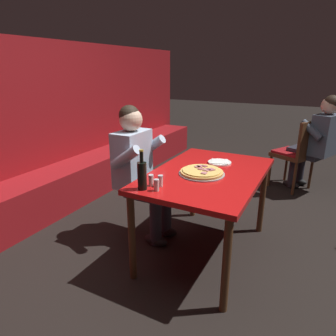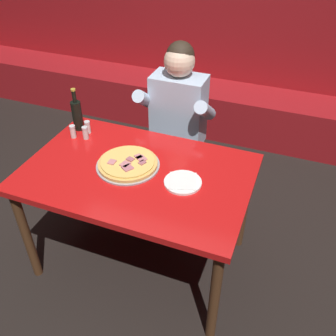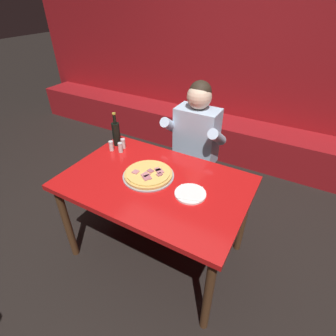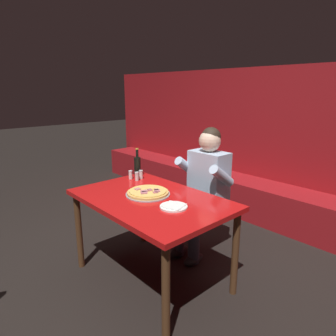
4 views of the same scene
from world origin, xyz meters
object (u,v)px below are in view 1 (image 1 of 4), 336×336
pizza (202,172)px  diner_standing_companion (317,140)px  shaker_black_pepper (151,181)px  main_dining_table (207,182)px  plate_white_paper (220,162)px  diner_seated_blue_shirt (140,167)px  shaker_red_pepper_flakes (157,186)px  dining_chair_far_left (299,150)px  beer_bottle (142,175)px  shaker_parmesan (160,181)px

pizza → diner_standing_companion: size_ratio=0.29×
shaker_black_pepper → main_dining_table: bearing=-28.9°
main_dining_table → diner_standing_companion: bearing=-20.8°
plate_white_paper → pizza: bearing=174.2°
pizza → diner_seated_blue_shirt: size_ratio=0.29×
diner_seated_blue_shirt → diner_standing_companion: (2.01, -1.42, 0.00)m
main_dining_table → shaker_red_pepper_flakes: 0.58m
dining_chair_far_left → diner_standing_companion: bearing=-77.6°
main_dining_table → shaker_black_pepper: (-0.48, 0.26, 0.12)m
diner_seated_blue_shirt → diner_standing_companion: bearing=-35.1°
shaker_black_pepper → shaker_red_pepper_flakes: size_ratio=1.00×
beer_bottle → shaker_red_pepper_flakes: size_ratio=3.40×
main_dining_table → pizza: pizza is taller
shaker_parmesan → shaker_black_pepper: bearing=108.7°
plate_white_paper → beer_bottle: (-0.84, 0.30, 0.10)m
diner_seated_blue_shirt → shaker_parmesan: bearing=-133.8°
beer_bottle → diner_standing_companion: (2.56, -1.05, -0.17)m
main_dining_table → shaker_parmesan: shaker_parmesan is taller
shaker_red_pepper_flakes → shaker_black_pepper: bearing=53.0°
shaker_parmesan → diner_standing_companion: (2.46, -0.96, -0.10)m
shaker_black_pepper → shaker_parmesan: bearing=-71.3°
shaker_black_pepper → diner_seated_blue_shirt: 0.62m
pizza → beer_bottle: size_ratio=1.28×
plate_white_paper → dining_chair_far_left: dining_chair_far_left is taller
shaker_black_pepper → shaker_red_pepper_flakes: same height
shaker_black_pepper → plate_white_paper: bearing=-19.8°
shaker_black_pepper → diner_seated_blue_shirt: (0.46, 0.39, -0.10)m
shaker_red_pepper_flakes → diner_seated_blue_shirt: size_ratio=0.07×
plate_white_paper → shaker_black_pepper: size_ratio=2.44×
diner_seated_blue_shirt → plate_white_paper: bearing=-66.1°
beer_bottle → shaker_black_pepper: beer_bottle is taller
beer_bottle → main_dining_table: bearing=-27.0°
shaker_black_pepper → diner_standing_companion: diner_standing_companion is taller
pizza → plate_white_paper: bearing=-5.8°
diner_seated_blue_shirt → dining_chair_far_left: 2.32m
pizza → diner_seated_blue_shirt: (0.06, 0.63, -0.07)m
shaker_parmesan → diner_seated_blue_shirt: (0.44, 0.46, -0.10)m
diner_seated_blue_shirt → dining_chair_far_left: size_ratio=1.34×
plate_white_paper → shaker_red_pepper_flakes: (-0.82, 0.19, 0.03)m
diner_standing_companion → plate_white_paper: bearing=156.4°
main_dining_table → pizza: bearing=159.8°
pizza → diner_standing_companion: diner_standing_companion is taller
shaker_parmesan → shaker_black_pepper: 0.07m
diner_seated_blue_shirt → main_dining_table: bearing=-89.0°
pizza → diner_standing_companion: bearing=-20.8°
beer_bottle → pizza: bearing=-27.9°
pizza → shaker_red_pepper_flakes: shaker_red_pepper_flakes is taller
main_dining_table → diner_seated_blue_shirt: 0.66m
shaker_red_pepper_flakes → diner_seated_blue_shirt: (0.53, 0.48, -0.10)m
main_dining_table → plate_white_paper: plate_white_paper is taller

